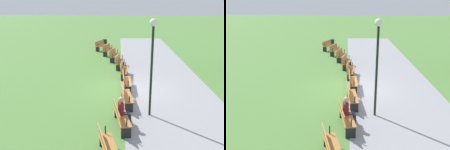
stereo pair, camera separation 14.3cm
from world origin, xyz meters
TOP-DOWN VIEW (x-y plane):
  - ground_plane at (0.00, 0.00)m, footprint 120.00×120.00m
  - path_paving at (0.00, 2.21)m, footprint 36.77×4.93m
  - bench_0 at (-11.01, -2.19)m, footprint 1.87×1.12m
  - bench_1 at (-8.89, -1.43)m, footprint 1.89×1.00m
  - bench_2 at (-6.71, -0.84)m, footprint 1.89×0.88m
  - bench_3 at (-4.50, -0.41)m, footprint 1.88×0.75m
  - bench_4 at (-2.26, -0.16)m, footprint 1.86×0.61m
  - bench_5 at (0.00, -0.07)m, footprint 1.83×0.47m
  - bench_6 at (2.26, -0.16)m, footprint 1.86×0.61m
  - bench_7 at (4.50, -0.41)m, footprint 1.88×0.75m
  - bench_8 at (6.71, -0.84)m, footprint 1.89×0.88m
  - person_seated at (4.26, -0.30)m, footprint 0.38×0.56m
  - lamp_post at (3.37, 0.87)m, footprint 0.32×0.32m
  - trash_bin at (-12.71, -1.89)m, footprint 0.45×0.45m

SIDE VIEW (x-z plane):
  - ground_plane at x=0.00m, z-range 0.00..0.00m
  - path_paving at x=0.00m, z-range 0.00..0.01m
  - trash_bin at x=-12.71m, z-range 0.00..0.77m
  - bench_0 at x=-11.01m, z-range 0.03..0.92m
  - bench_1 at x=-8.89m, z-range 0.03..0.92m
  - bench_2 at x=-6.71m, z-range 0.03..0.92m
  - bench_3 at x=-4.50m, z-range 0.03..0.92m
  - bench_4 at x=-2.26m, z-range 0.03..0.92m
  - bench_5 at x=0.00m, z-range 0.03..0.92m
  - bench_6 at x=2.26m, z-range 0.03..0.92m
  - bench_7 at x=4.50m, z-range 0.03..0.92m
  - bench_8 at x=6.71m, z-range 0.03..0.92m
  - person_seated at x=4.26m, z-range 0.04..1.24m
  - lamp_post at x=3.37m, z-range 0.80..4.97m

